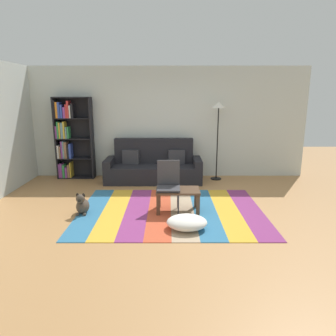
% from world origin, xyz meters
% --- Properties ---
extents(ground_plane, '(14.00, 14.00, 0.00)m').
position_xyz_m(ground_plane, '(0.00, 0.00, 0.00)').
color(ground_plane, '#B27F4C').
extents(back_wall, '(6.80, 0.10, 2.70)m').
position_xyz_m(back_wall, '(0.00, 2.55, 1.35)').
color(back_wall, silver).
rests_on(back_wall, ground_plane).
extents(rug, '(3.25, 2.44, 0.01)m').
position_xyz_m(rug, '(0.04, 0.03, 0.01)').
color(rug, teal).
rests_on(rug, ground_plane).
extents(couch, '(2.26, 0.80, 1.00)m').
position_xyz_m(couch, '(-0.35, 2.02, 0.34)').
color(couch, black).
rests_on(couch, ground_plane).
extents(bookshelf, '(0.90, 0.28, 1.98)m').
position_xyz_m(bookshelf, '(-2.40, 2.30, 1.01)').
color(bookshelf, black).
rests_on(bookshelf, ground_plane).
extents(coffee_table, '(0.76, 0.46, 0.40)m').
position_xyz_m(coffee_table, '(0.17, 0.02, 0.33)').
color(coffee_table, '#513826').
rests_on(coffee_table, rug).
extents(pouf, '(0.63, 0.51, 0.21)m').
position_xyz_m(pouf, '(0.28, -0.73, 0.11)').
color(pouf, white).
rests_on(pouf, rug).
extents(dog, '(0.22, 0.35, 0.40)m').
position_xyz_m(dog, '(-1.50, -0.09, 0.16)').
color(dog, '#473D33').
rests_on(dog, ground_plane).
extents(standing_lamp, '(0.32, 0.32, 1.87)m').
position_xyz_m(standing_lamp, '(1.18, 2.17, 1.56)').
color(standing_lamp, black).
rests_on(standing_lamp, ground_plane).
extents(tv_remote, '(0.10, 0.15, 0.02)m').
position_xyz_m(tv_remote, '(0.11, 0.03, 0.42)').
color(tv_remote, black).
rests_on(tv_remote, coffee_table).
extents(folding_chair, '(0.40, 0.40, 0.90)m').
position_xyz_m(folding_chair, '(0.00, 0.09, 0.53)').
color(folding_chair, '#38383D').
rests_on(folding_chair, ground_plane).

